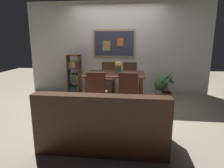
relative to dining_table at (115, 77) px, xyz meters
The scene contains 13 objects.
ground_plane 0.77m from the dining_table, 97.84° to the right, with size 12.00×12.00×0.00m, color tan.
wall_back_with_painting 1.21m from the dining_table, 93.19° to the left, with size 5.20×0.14×2.60m.
dining_table is the anchor object (origin of this frame).
dining_chair_near_left 0.88m from the dining_table, 108.89° to the right, with size 0.40×0.41×0.91m.
dining_chair_far_right 0.92m from the dining_table, 68.90° to the left, with size 0.40×0.41×0.91m.
dining_chair_far_left 0.89m from the dining_table, 109.30° to the left, with size 0.40×0.41×0.91m.
dining_chair_near_right 0.90m from the dining_table, 66.34° to the right, with size 0.40×0.41×0.91m.
leather_couch 2.05m from the dining_table, 88.76° to the right, with size 1.80×0.84×0.84m.
bookshelf 1.39m from the dining_table, 151.96° to the left, with size 0.36×0.28×1.13m.
potted_ivy 1.42m from the dining_table, 29.99° to the left, with size 0.35×0.35×0.57m.
potted_palm 1.42m from the dining_table, 16.55° to the left, with size 0.39×0.40×0.77m.
flower_vase 0.27m from the dining_table, 33.03° to the left, with size 0.18×0.20×0.28m.
tv_remote 0.28m from the dining_table, ahead, with size 0.15×0.13×0.02m.
Camera 1 is at (0.54, -4.20, 1.52)m, focal length 30.96 mm.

